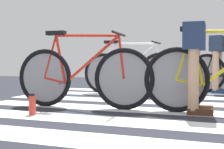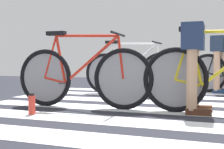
{
  "view_description": "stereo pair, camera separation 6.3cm",
  "coord_description": "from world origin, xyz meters",
  "px_view_note": "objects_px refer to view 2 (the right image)",
  "views": [
    {
      "loc": [
        0.54,
        -3.75,
        0.56
      ],
      "look_at": [
        -0.89,
        0.09,
        0.41
      ],
      "focal_mm": 49.96,
      "sensor_mm": 36.0,
      "label": 1
    },
    {
      "loc": [
        0.6,
        -3.75,
        0.56
      ],
      "look_at": [
        -0.89,
        0.09,
        0.41
      ],
      "focal_mm": 49.96,
      "sensor_mm": 36.0,
      "label": 2
    }
  ],
  "objects_px": {
    "bicycle_1_of_4": "(82,76)",
    "bicycle_3_of_4": "(131,72)",
    "bicycle_2_of_4": "(224,78)",
    "water_bottle": "(32,105)",
    "cyclist_4_of_4": "(219,56)",
    "cyclist_2_of_4": "(194,55)"
  },
  "relations": [
    {
      "from": "bicycle_1_of_4",
      "to": "bicycle_2_of_4",
      "type": "distance_m",
      "value": 1.61
    },
    {
      "from": "bicycle_1_of_4",
      "to": "bicycle_3_of_4",
      "type": "bearing_deg",
      "value": 83.7
    },
    {
      "from": "bicycle_2_of_4",
      "to": "bicycle_3_of_4",
      "type": "height_order",
      "value": "same"
    },
    {
      "from": "cyclist_2_of_4",
      "to": "cyclist_4_of_4",
      "type": "height_order",
      "value": "cyclist_4_of_4"
    },
    {
      "from": "bicycle_3_of_4",
      "to": "bicycle_2_of_4",
      "type": "bearing_deg",
      "value": -44.06
    },
    {
      "from": "bicycle_1_of_4",
      "to": "water_bottle",
      "type": "distance_m",
      "value": 0.75
    },
    {
      "from": "bicycle_2_of_4",
      "to": "water_bottle",
      "type": "bearing_deg",
      "value": -160.73
    },
    {
      "from": "cyclist_2_of_4",
      "to": "cyclist_4_of_4",
      "type": "distance_m",
      "value": 2.54
    },
    {
      "from": "bicycle_2_of_4",
      "to": "cyclist_4_of_4",
      "type": "relative_size",
      "value": 1.68
    },
    {
      "from": "bicycle_3_of_4",
      "to": "cyclist_4_of_4",
      "type": "bearing_deg",
      "value": 35.94
    },
    {
      "from": "bicycle_2_of_4",
      "to": "bicycle_1_of_4",
      "type": "bearing_deg",
      "value": -179.23
    },
    {
      "from": "bicycle_1_of_4",
      "to": "cyclist_4_of_4",
      "type": "height_order",
      "value": "cyclist_4_of_4"
    },
    {
      "from": "cyclist_4_of_4",
      "to": "water_bottle",
      "type": "relative_size",
      "value": 4.59
    },
    {
      "from": "bicycle_3_of_4",
      "to": "water_bottle",
      "type": "bearing_deg",
      "value": -95.97
    },
    {
      "from": "cyclist_4_of_4",
      "to": "bicycle_2_of_4",
      "type": "bearing_deg",
      "value": -76.56
    },
    {
      "from": "cyclist_4_of_4",
      "to": "water_bottle",
      "type": "bearing_deg",
      "value": -107.81
    },
    {
      "from": "bicycle_1_of_4",
      "to": "cyclist_2_of_4",
      "type": "xyz_separation_m",
      "value": [
        1.3,
        0.07,
        0.24
      ]
    },
    {
      "from": "bicycle_1_of_4",
      "to": "cyclist_2_of_4",
      "type": "distance_m",
      "value": 1.32
    },
    {
      "from": "cyclist_4_of_4",
      "to": "cyclist_2_of_4",
      "type": "bearing_deg",
      "value": -83.57
    },
    {
      "from": "bicycle_3_of_4",
      "to": "cyclist_4_of_4",
      "type": "distance_m",
      "value": 1.68
    },
    {
      "from": "bicycle_1_of_4",
      "to": "cyclist_2_of_4",
      "type": "bearing_deg",
      "value": -0.57
    },
    {
      "from": "bicycle_3_of_4",
      "to": "cyclist_4_of_4",
      "type": "xyz_separation_m",
      "value": [
        1.38,
        0.92,
        0.28
      ]
    }
  ]
}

